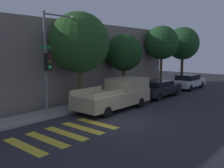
% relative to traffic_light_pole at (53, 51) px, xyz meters
% --- Properties ---
extents(ground_plane, '(60.00, 60.00, 0.00)m').
position_rel_traffic_light_pole_xyz_m(ground_plane, '(1.56, -3.37, -3.60)').
color(ground_plane, '#28282D').
extents(sidewalk, '(26.00, 1.71, 0.14)m').
position_rel_traffic_light_pole_xyz_m(sidewalk, '(1.56, 0.68, -3.53)').
color(sidewalk, gray).
rests_on(sidewalk, ground).
extents(building_row, '(26.00, 6.00, 5.57)m').
position_rel_traffic_light_pole_xyz_m(building_row, '(1.56, 4.93, -0.81)').
color(building_row, slate).
rests_on(building_row, ground).
extents(crosswalk, '(4.43, 2.60, 0.00)m').
position_rel_traffic_light_pole_xyz_m(crosswalk, '(-1.36, -2.57, -3.59)').
color(crosswalk, gold).
rests_on(crosswalk, ground).
extents(traffic_light_pole, '(2.40, 0.56, 5.63)m').
position_rel_traffic_light_pole_xyz_m(traffic_light_pole, '(0.00, 0.00, 0.00)').
color(traffic_light_pole, slate).
rests_on(traffic_light_pole, ground).
extents(pickup_truck, '(5.27, 2.10, 1.83)m').
position_rel_traffic_light_pole_xyz_m(pickup_truck, '(3.74, -1.27, -2.69)').
color(pickup_truck, tan).
rests_on(pickup_truck, ground).
extents(sedan_near_corner, '(4.49, 1.87, 1.29)m').
position_rel_traffic_light_pole_xyz_m(sedan_near_corner, '(8.85, -1.27, -2.90)').
color(sedan_near_corner, black).
rests_on(sedan_near_corner, ground).
extents(sedan_middle, '(4.36, 1.81, 1.36)m').
position_rel_traffic_light_pole_xyz_m(sedan_middle, '(14.47, -1.27, -2.88)').
color(sedan_middle, silver).
rests_on(sedan_middle, ground).
extents(tree_near_corner, '(3.74, 3.74, 5.98)m').
position_rel_traffic_light_pole_xyz_m(tree_near_corner, '(2.45, 0.64, 0.50)').
color(tree_near_corner, brown).
rests_on(tree_near_corner, ground).
extents(tree_midblock, '(2.78, 2.78, 4.85)m').
position_rel_traffic_light_pole_xyz_m(tree_midblock, '(6.98, 0.64, -0.16)').
color(tree_midblock, brown).
rests_on(tree_midblock, ground).
extents(tree_far_end, '(3.10, 3.10, 5.89)m').
position_rel_traffic_light_pole_xyz_m(tree_far_end, '(12.66, 0.64, 0.72)').
color(tree_far_end, brown).
rests_on(tree_far_end, ground).
extents(tree_behind_truck, '(3.44, 3.44, 6.08)m').
position_rel_traffic_light_pole_xyz_m(tree_behind_truck, '(17.18, 0.64, 0.75)').
color(tree_behind_truck, '#4C3823').
rests_on(tree_behind_truck, ground).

